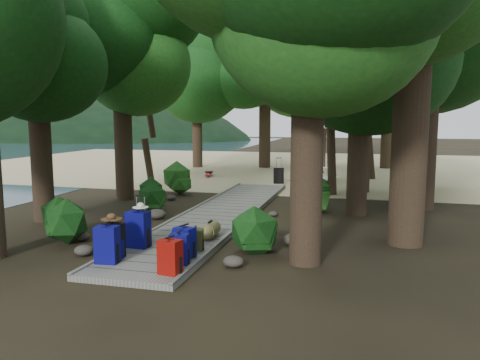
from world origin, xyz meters
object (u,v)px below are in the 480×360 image
(backpack_right_d, at_px, (195,238))
(suitcase_on_boardwalk, at_px, (141,228))
(backpack_left_c, at_px, (138,227))
(backpack_left_a, at_px, (107,243))
(backpack_right_a, at_px, (170,255))
(backpack_right_b, at_px, (179,247))
(duffel_right_khaki, at_px, (210,230))
(sun_lounger, at_px, (328,175))
(backpack_right_c, at_px, (185,241))
(kayak, at_px, (209,173))
(backpack_left_b, at_px, (112,239))
(lone_suitcase_on_sand, at_px, (279,176))

(backpack_right_d, xyz_separation_m, suitcase_on_boardwalk, (-1.41, 0.35, 0.05))
(backpack_left_c, bearing_deg, backpack_left_a, -89.48)
(backpack_right_a, relative_size, backpack_right_b, 1.07)
(backpack_right_d, height_order, duffel_right_khaki, backpack_right_d)
(backpack_left_a, height_order, suitcase_on_boardwalk, backpack_left_a)
(backpack_right_a, height_order, backpack_right_d, backpack_right_a)
(sun_lounger, bearing_deg, backpack_right_c, -74.55)
(backpack_right_d, bearing_deg, kayak, 96.48)
(backpack_left_c, height_order, suitcase_on_boardwalk, backpack_left_c)
(backpack_left_a, relative_size, kayak, 0.26)
(backpack_right_b, relative_size, suitcase_on_boardwalk, 1.08)
(backpack_left_a, relative_size, duffel_right_khaki, 1.49)
(backpack_left_a, height_order, kayak, backpack_left_a)
(backpack_right_b, xyz_separation_m, kayak, (-3.97, 13.86, -0.27))
(backpack_left_a, distance_m, backpack_right_b, 1.38)
(backpack_right_c, relative_size, backpack_right_d, 1.33)
(backpack_left_a, bearing_deg, kayak, 95.42)
(suitcase_on_boardwalk, bearing_deg, kayak, 98.93)
(backpack_left_c, xyz_separation_m, duffel_right_khaki, (1.24, 1.15, -0.25))
(suitcase_on_boardwalk, bearing_deg, backpack_right_b, -45.21)
(kayak, bearing_deg, backpack_left_b, -88.54)
(backpack_left_b, height_order, duffel_right_khaki, backpack_left_b)
(backpack_left_c, height_order, duffel_right_khaki, backpack_left_c)
(backpack_left_a, relative_size, suitcase_on_boardwalk, 1.33)
(backpack_right_a, bearing_deg, backpack_right_b, 106.40)
(backpack_left_b, distance_m, lone_suitcase_on_sand, 12.18)
(backpack_right_d, xyz_separation_m, kayak, (-3.94, 12.89, -0.20))
(duffel_right_khaki, bearing_deg, kayak, 107.22)
(backpack_right_b, bearing_deg, backpack_right_a, -90.91)
(backpack_right_b, relative_size, backpack_right_c, 0.97)
(backpack_right_d, relative_size, duffel_right_khaki, 0.94)
(duffel_right_khaki, height_order, kayak, duffel_right_khaki)
(backpack_left_b, height_order, backpack_left_c, backpack_left_c)
(backpack_right_b, height_order, lone_suitcase_on_sand, backpack_right_b)
(backpack_right_c, distance_m, kayak, 13.99)
(backpack_left_c, distance_m, backpack_right_b, 1.57)
(backpack_right_b, distance_m, backpack_right_d, 0.98)
(backpack_left_a, height_order, backpack_right_d, backpack_left_a)
(backpack_right_a, height_order, sun_lounger, backpack_right_a)
(duffel_right_khaki, bearing_deg, backpack_right_b, -89.60)
(backpack_left_b, relative_size, sun_lounger, 0.41)
(backpack_left_a, distance_m, backpack_right_c, 1.48)
(suitcase_on_boardwalk, relative_size, lone_suitcase_on_sand, 0.87)
(backpack_right_c, bearing_deg, backpack_left_c, 175.56)
(backpack_right_a, height_order, suitcase_on_boardwalk, backpack_right_a)
(backpack_left_a, distance_m, lone_suitcase_on_sand, 12.50)
(backpack_right_c, relative_size, suitcase_on_boardwalk, 1.12)
(backpack_right_a, distance_m, backpack_right_b, 0.59)
(backpack_left_a, height_order, lone_suitcase_on_sand, backpack_left_a)
(backpack_right_c, bearing_deg, backpack_right_a, -67.53)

